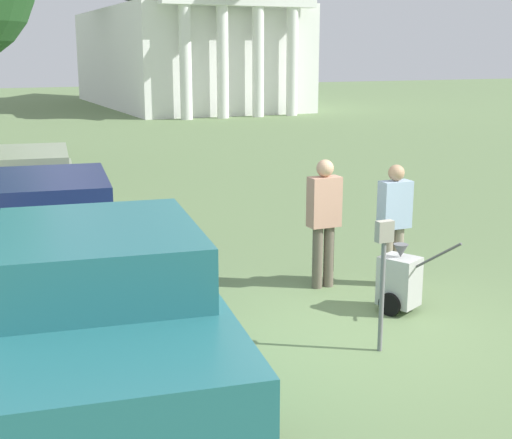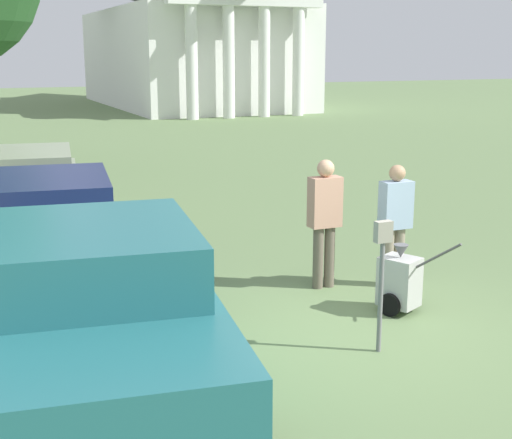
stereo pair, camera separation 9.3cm
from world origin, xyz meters
name	(u,v)px [view 1 (the left image)]	position (x,y,z in m)	size (l,w,h in m)	color
ground_plane	(362,333)	(0.00, 0.00, 0.00)	(120.00, 120.00, 0.00)	#607A4C
parked_car_teal	(100,312)	(-2.93, -0.13, 0.75)	(2.59, 5.07, 1.60)	#23666B
parked_car_navy	(48,233)	(-2.93, 3.25, 0.71)	(2.45, 5.08, 1.50)	#19234C
parked_car_sage	(23,194)	(-2.93, 6.32, 0.67)	(2.42, 5.04, 1.45)	gray
parking_meter	(383,262)	(-0.09, -0.49, 0.98)	(0.18, 0.09, 1.41)	slate
person_worker	(324,215)	(0.38, 1.61, 0.98)	(0.42, 0.23, 1.73)	#665B4C
person_supervisor	(394,218)	(1.28, 1.31, 0.93)	(0.42, 0.22, 1.65)	gray
equipment_cart	(399,281)	(0.78, 0.42, 0.39)	(0.61, 0.97, 1.00)	#B2B2AD
church	(184,15)	(9.14, 33.90, 5.15)	(9.29, 17.92, 22.99)	white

